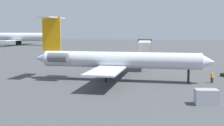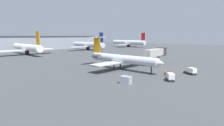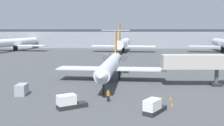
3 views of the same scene
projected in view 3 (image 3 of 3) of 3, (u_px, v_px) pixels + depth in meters
name	position (u px, v px, depth m)	size (l,w,h in m)	color
ground_plane	(111.00, 82.00, 50.84)	(400.00, 400.00, 0.10)	#424447
regional_jet	(111.00, 63.00, 51.48)	(22.38, 29.84, 10.46)	silver
jet_bridge	(206.00, 62.00, 46.36)	(14.53, 3.55, 6.15)	#B7B2A8
ground_crew_marshaller	(108.00, 96.00, 36.43)	(0.46, 0.47, 1.69)	black
baggage_tug_lead	(154.00, 107.00, 31.17)	(3.39, 4.10, 1.90)	#262628
baggage_tug_trailing	(69.00, 102.00, 33.20)	(4.11, 3.37, 1.90)	#262628
cargo_container_uld	(22.00, 90.00, 40.23)	(1.75, 2.59, 1.75)	#999EA8
traffic_cone_near	(171.00, 98.00, 37.37)	(0.36, 0.36, 0.55)	orange
traffic_cone_mid	(172.00, 104.00, 34.42)	(0.36, 0.36, 0.55)	orange
terminal_building	(121.00, 38.00, 153.07)	(161.28, 19.94, 10.86)	#8C939E
parked_airliner_west_mid	(15.00, 43.00, 126.13)	(33.36, 39.24, 13.20)	white
parked_airliner_centre	(123.00, 43.00, 119.66)	(30.77, 36.33, 13.20)	white
parked_airliner_east_mid	(224.00, 44.00, 116.77)	(31.92, 37.53, 13.18)	silver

